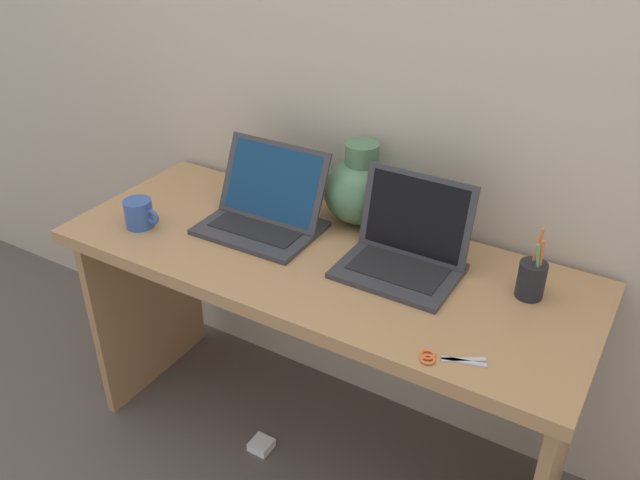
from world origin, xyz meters
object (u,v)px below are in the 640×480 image
object	(u,v)px
laptop_left	(266,207)
power_brick	(261,445)
laptop_right	(407,245)
green_vase	(361,189)
pen_cup	(532,279)
scissors	(441,358)
coffee_mug	(139,214)

from	to	relation	value
laptop_left	power_brick	xyz separation A→B (m)	(0.06, -0.18, -0.80)
laptop_right	green_vase	distance (m)	0.28
pen_cup	scissors	bearing A→B (deg)	-106.07
laptop_right	power_brick	xyz separation A→B (m)	(-0.39, -0.19, -0.80)
coffee_mug	scissors	distance (m)	1.00
green_vase	scissors	size ratio (longest dim) A/B	1.74
laptop_left	scissors	size ratio (longest dim) A/B	2.39
scissors	laptop_right	bearing A→B (deg)	126.47
laptop_right	scissors	bearing A→B (deg)	-53.53
green_vase	pen_cup	distance (m)	0.57
laptop_left	scissors	xyz separation A→B (m)	(0.68, -0.30, -0.06)
laptop_left	pen_cup	size ratio (longest dim) A/B	1.82
pen_cup	scissors	xyz separation A→B (m)	(-0.10, -0.34, -0.05)
laptop_right	green_vase	size ratio (longest dim) A/B	1.25
laptop_right	coffee_mug	bearing A→B (deg)	-164.81
green_vase	pen_cup	xyz separation A→B (m)	(0.55, -0.13, -0.05)
power_brick	scissors	bearing A→B (deg)	-11.32
laptop_left	coffee_mug	xyz separation A→B (m)	(-0.32, -0.20, -0.02)
pen_cup	green_vase	bearing A→B (deg)	167.00
laptop_right	pen_cup	world-z (taller)	laptop_right
coffee_mug	pen_cup	bearing A→B (deg)	12.40
green_vase	power_brick	bearing A→B (deg)	-114.96
coffee_mug	laptop_right	bearing A→B (deg)	15.19
laptop_left	pen_cup	distance (m)	0.78
green_vase	laptop_left	bearing A→B (deg)	-143.08
coffee_mug	pen_cup	xyz separation A→B (m)	(1.10, 0.24, 0.01)
laptop_right	pen_cup	xyz separation A→B (m)	(0.33, 0.03, -0.01)
laptop_right	coffee_mug	size ratio (longest dim) A/B	2.59
green_vase	power_brick	world-z (taller)	green_vase
laptop_left	pen_cup	xyz separation A→B (m)	(0.78, 0.04, -0.01)
laptop_left	scissors	distance (m)	0.74
laptop_left	pen_cup	bearing A→B (deg)	3.08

